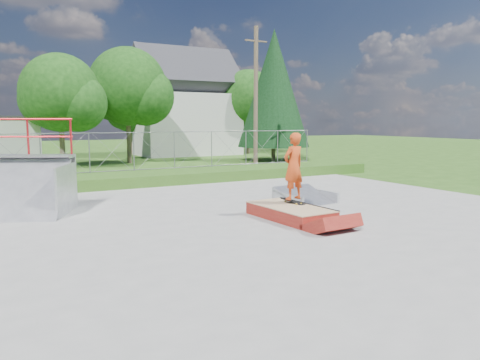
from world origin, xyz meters
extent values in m
plane|color=#2B5017|center=(0.00, 0.00, 0.00)|extent=(120.00, 120.00, 0.00)
cube|color=gray|center=(0.00, 0.00, 0.02)|extent=(20.00, 16.00, 0.04)
cube|color=#2B5017|center=(0.00, 9.50, 0.25)|extent=(24.00, 3.00, 0.50)
cube|color=maroon|center=(1.40, -0.01, 0.19)|extent=(1.39, 2.72, 0.37)
cube|color=tan|center=(1.40, -0.01, 0.39)|extent=(1.42, 2.74, 0.03)
cube|color=black|center=(1.74, 0.33, 0.44)|extent=(0.41, 0.82, 0.13)
imported|color=#D24619|center=(1.74, 0.33, 1.42)|extent=(0.78, 0.58, 1.96)
cube|color=silver|center=(9.00, 26.00, 2.50)|extent=(8.00, 6.00, 5.00)
cube|color=#323238|center=(9.00, 26.00, 5.90)|extent=(8.40, 6.08, 6.08)
cylinder|color=brown|center=(7.50, 12.00, 4.00)|extent=(0.24, 0.24, 8.00)
cylinder|color=brown|center=(-2.00, 18.00, 1.22)|extent=(0.30, 0.30, 2.45)
sphere|color=#143D10|center=(-2.00, 18.00, 4.41)|extent=(4.48, 4.48, 4.48)
sphere|color=#143D10|center=(-1.16, 17.44, 3.85)|extent=(3.36, 3.36, 3.36)
cylinder|color=brown|center=(2.50, 20.00, 1.40)|extent=(0.30, 0.30, 2.80)
sphere|color=#143D10|center=(2.50, 20.00, 5.04)|extent=(5.12, 5.12, 5.12)
sphere|color=#143D10|center=(3.46, 19.36, 4.40)|extent=(3.84, 3.84, 3.84)
cylinder|color=brown|center=(14.00, 24.00, 1.31)|extent=(0.30, 0.30, 2.62)
sphere|color=#143D10|center=(14.00, 24.00, 4.72)|extent=(4.80, 4.80, 4.80)
sphere|color=#143D10|center=(14.90, 23.40, 4.12)|extent=(3.60, 3.60, 3.60)
cylinder|color=brown|center=(5.00, 28.00, 1.05)|extent=(0.30, 0.30, 2.10)
sphere|color=#143D10|center=(5.00, 28.00, 3.78)|extent=(3.84, 3.84, 3.84)
sphere|color=#143D10|center=(5.72, 27.52, 3.30)|extent=(2.88, 2.88, 2.88)
cylinder|color=brown|center=(12.00, 17.00, 0.60)|extent=(0.28, 0.28, 1.20)
cone|color=black|center=(12.00, 17.00, 5.05)|extent=(5.04, 5.04, 8.10)
camera|label=1|loc=(-6.27, -10.77, 2.82)|focal=35.00mm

